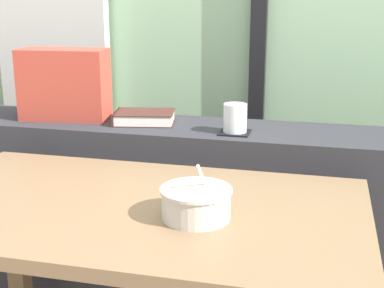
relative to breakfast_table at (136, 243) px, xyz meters
name	(u,v)px	position (x,y,z in m)	size (l,w,h in m)	color
dark_console_ledge	(176,228)	(-0.05, 0.58, -0.22)	(2.80, 0.32, 0.81)	#2D2D33
breakfast_table	(136,243)	(0.00, 0.00, 0.00)	(1.20, 0.69, 0.74)	brown
coaster_square	(235,132)	(0.18, 0.52, 0.19)	(0.10, 0.10, 0.01)	black
juice_glass	(235,119)	(0.18, 0.52, 0.23)	(0.08, 0.08, 0.10)	white
closed_book	(144,117)	(-0.17, 0.58, 0.20)	(0.24, 0.18, 0.04)	#47231E
throw_pillow	(64,84)	(-0.47, 0.58, 0.31)	(0.32, 0.14, 0.26)	#B74233
soup_bowl	(196,203)	(0.18, -0.05, 0.15)	(0.18, 0.18, 0.15)	beige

